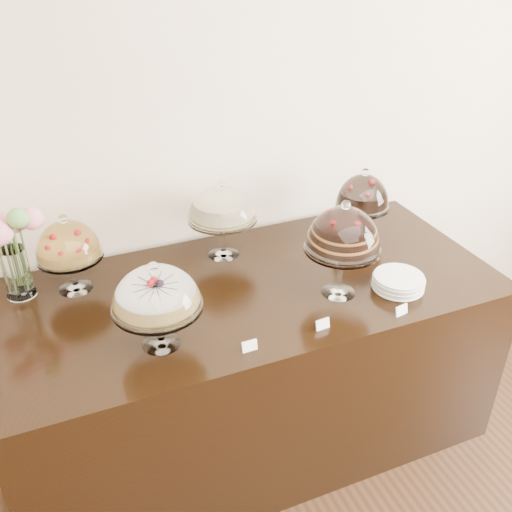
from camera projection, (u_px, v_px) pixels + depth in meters
name	position (u px, v px, depth m)	size (l,w,h in m)	color
wall_back	(272.00, 110.00, 2.77)	(5.00, 0.04, 3.00)	beige
display_counter	(252.00, 363.00, 2.76)	(2.20, 1.00, 0.90)	black
cake_stand_sugar_sponge	(156.00, 293.00, 2.06)	(0.34, 0.34, 0.37)	white
cake_stand_choco_layer	(344.00, 233.00, 2.33)	(0.32, 0.32, 0.44)	white
cake_stand_cheesecake	(222.00, 207.00, 2.63)	(0.33, 0.33, 0.38)	white
cake_stand_dark_choco	(363.00, 195.00, 2.82)	(0.27, 0.27, 0.36)	white
cake_stand_fruit_tart	(68.00, 244.00, 2.40)	(0.28, 0.28, 0.36)	white
flower_vase	(7.00, 240.00, 2.33)	(0.29, 0.27, 0.43)	white
plate_stack	(398.00, 282.00, 2.50)	(0.22, 0.22, 0.06)	silver
price_card_left	(250.00, 346.00, 2.14)	(0.06, 0.01, 0.04)	white
price_card_right	(402.00, 310.00, 2.33)	(0.06, 0.01, 0.04)	white
price_card_extra	(323.00, 324.00, 2.25)	(0.06, 0.01, 0.04)	white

